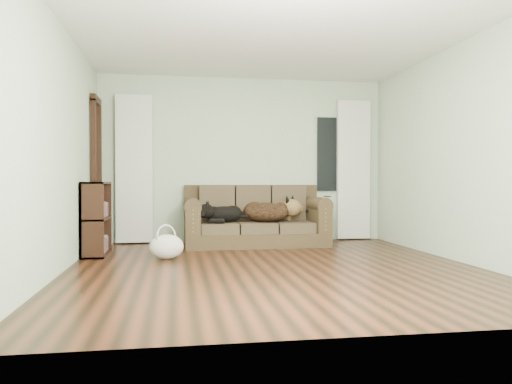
{
  "coord_description": "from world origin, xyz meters",
  "views": [
    {
      "loc": [
        -1.07,
        -5.39,
        0.95
      ],
      "look_at": [
        0.05,
        1.6,
        0.81
      ],
      "focal_mm": 35.0,
      "sensor_mm": 36.0,
      "label": 1
    }
  ],
  "objects": [
    {
      "name": "door_casing",
      "position": [
        -2.2,
        2.05,
        1.05
      ],
      "size": [
        0.07,
        0.6,
        2.1
      ],
      "primitive_type": "cube",
      "color": "black",
      "rests_on": "ground"
    },
    {
      "name": "floor",
      "position": [
        0.0,
        0.0,
        0.0
      ],
      "size": [
        5.0,
        5.0,
        0.0
      ],
      "primitive_type": "plane",
      "color": "black",
      "rests_on": "ground"
    },
    {
      "name": "tote_bag",
      "position": [
        -1.19,
        0.8,
        0.16
      ],
      "size": [
        0.5,
        0.44,
        0.3
      ],
      "primitive_type": "ellipsoid",
      "rotation": [
        0.0,
        0.0,
        0.32
      ],
      "color": "silver",
      "rests_on": "floor"
    },
    {
      "name": "ceiling",
      "position": [
        0.0,
        0.0,
        2.6
      ],
      "size": [
        5.0,
        5.0,
        0.0
      ],
      "primitive_type": "plane",
      "color": "white",
      "rests_on": "ground"
    },
    {
      "name": "tv_remote",
      "position": [
        1.17,
        1.81,
        0.73
      ],
      "size": [
        0.07,
        0.2,
        0.02
      ],
      "primitive_type": "cube",
      "rotation": [
        0.0,
        0.0,
        0.09
      ],
      "color": "black",
      "rests_on": "sofa"
    },
    {
      "name": "dog_shepherd",
      "position": [
        0.31,
        1.95,
        0.49
      ],
      "size": [
        0.89,
        0.79,
        0.32
      ],
      "primitive_type": "ellipsoid",
      "rotation": [
        0.0,
        0.0,
        2.66
      ],
      "color": "black",
      "rests_on": "sofa"
    },
    {
      "name": "curtain_left",
      "position": [
        -1.7,
        2.42,
        1.15
      ],
      "size": [
        0.55,
        0.08,
        2.25
      ],
      "primitive_type": "cube",
      "color": "white",
      "rests_on": "ground"
    },
    {
      "name": "window_pane",
      "position": [
        1.45,
        2.47,
        1.4
      ],
      "size": [
        0.5,
        0.03,
        1.2
      ],
      "primitive_type": "cube",
      "color": "black",
      "rests_on": "wall_back"
    },
    {
      "name": "wall_right",
      "position": [
        2.25,
        0.0,
        1.3
      ],
      "size": [
        0.04,
        5.0,
        2.6
      ],
      "primitive_type": "cube",
      "color": "#A8C0A3",
      "rests_on": "ground"
    },
    {
      "name": "wall_left",
      "position": [
        -2.25,
        0.0,
        1.3
      ],
      "size": [
        0.04,
        5.0,
        2.6
      ],
      "primitive_type": "cube",
      "color": "#A8C0A3",
      "rests_on": "ground"
    },
    {
      "name": "bookshelf",
      "position": [
        -2.09,
        1.31,
        0.5
      ],
      "size": [
        0.38,
        0.79,
        0.95
      ],
      "primitive_type": "cube",
      "rotation": [
        0.0,
        0.0,
        0.13
      ],
      "color": "black",
      "rests_on": "floor"
    },
    {
      "name": "sofa",
      "position": [
        0.11,
        1.97,
        0.45
      ],
      "size": [
        2.1,
        0.91,
        0.86
      ],
      "primitive_type": "cube",
      "color": "#372919",
      "rests_on": "floor"
    },
    {
      "name": "dog_black_lab",
      "position": [
        -0.4,
        1.96,
        0.48
      ],
      "size": [
        0.64,
        0.49,
        0.25
      ],
      "primitive_type": "ellipsoid",
      "rotation": [
        0.0,
        0.0,
        0.15
      ],
      "color": "black",
      "rests_on": "sofa"
    },
    {
      "name": "wall_back",
      "position": [
        0.0,
        2.5,
        1.3
      ],
      "size": [
        4.5,
        0.04,
        2.6
      ],
      "primitive_type": "cube",
      "color": "#A8C0A3",
      "rests_on": "ground"
    },
    {
      "name": "curtain_right",
      "position": [
        1.8,
        2.42,
        1.15
      ],
      "size": [
        0.55,
        0.08,
        2.25
      ],
      "primitive_type": "cube",
      "color": "white",
      "rests_on": "ground"
    }
  ]
}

